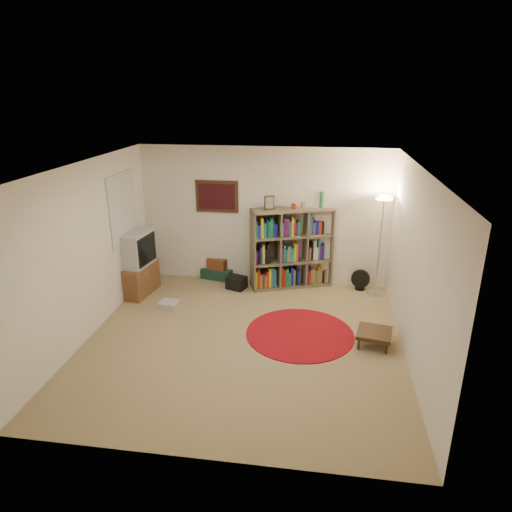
{
  "coord_description": "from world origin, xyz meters",
  "views": [
    {
      "loc": [
        1.02,
        -5.65,
        3.43
      ],
      "look_at": [
        0.1,
        0.6,
        1.1
      ],
      "focal_mm": 32.0,
      "sensor_mm": 36.0,
      "label": 1
    }
  ],
  "objects_px": {
    "suitcase": "(218,273)",
    "tv_stand": "(134,264)",
    "bookshelf": "(290,249)",
    "side_table": "(374,333)",
    "floor_fan": "(360,280)",
    "floor_lamp": "(383,213)"
  },
  "relations": [
    {
      "from": "suitcase",
      "to": "tv_stand",
      "type": "bearing_deg",
      "value": -131.44
    },
    {
      "from": "side_table",
      "to": "floor_lamp",
      "type": "bearing_deg",
      "value": 83.84
    },
    {
      "from": "tv_stand",
      "to": "side_table",
      "type": "distance_m",
      "value": 4.2
    },
    {
      "from": "tv_stand",
      "to": "bookshelf",
      "type": "bearing_deg",
      "value": 23.73
    },
    {
      "from": "suitcase",
      "to": "side_table",
      "type": "xyz_separation_m",
      "value": [
        2.73,
        -2.09,
        0.09
      ]
    },
    {
      "from": "bookshelf",
      "to": "suitcase",
      "type": "height_order",
      "value": "bookshelf"
    },
    {
      "from": "floor_lamp",
      "to": "suitcase",
      "type": "relative_size",
      "value": 2.73
    },
    {
      "from": "suitcase",
      "to": "side_table",
      "type": "distance_m",
      "value": 3.44
    },
    {
      "from": "tv_stand",
      "to": "suitcase",
      "type": "xyz_separation_m",
      "value": [
        1.28,
        0.9,
        -0.45
      ]
    },
    {
      "from": "floor_fan",
      "to": "floor_lamp",
      "type": "bearing_deg",
      "value": -24.43
    },
    {
      "from": "floor_fan",
      "to": "side_table",
      "type": "bearing_deg",
      "value": -79.35
    },
    {
      "from": "floor_lamp",
      "to": "floor_fan",
      "type": "relative_size",
      "value": 4.69
    },
    {
      "from": "bookshelf",
      "to": "floor_lamp",
      "type": "xyz_separation_m",
      "value": [
        1.54,
        -0.19,
        0.78
      ]
    },
    {
      "from": "floor_fan",
      "to": "side_table",
      "type": "distance_m",
      "value": 1.9
    },
    {
      "from": "bookshelf",
      "to": "tv_stand",
      "type": "bearing_deg",
      "value": 175.17
    },
    {
      "from": "floor_fan",
      "to": "suitcase",
      "type": "relative_size",
      "value": 0.58
    },
    {
      "from": "tv_stand",
      "to": "side_table",
      "type": "xyz_separation_m",
      "value": [
        4.01,
        -1.2,
        -0.37
      ]
    },
    {
      "from": "floor_fan",
      "to": "suitcase",
      "type": "height_order",
      "value": "floor_fan"
    },
    {
      "from": "floor_fan",
      "to": "tv_stand",
      "type": "relative_size",
      "value": 0.34
    },
    {
      "from": "bookshelf",
      "to": "floor_lamp",
      "type": "bearing_deg",
      "value": -27.24
    },
    {
      "from": "bookshelf",
      "to": "side_table",
      "type": "height_order",
      "value": "bookshelf"
    },
    {
      "from": "floor_fan",
      "to": "tv_stand",
      "type": "bearing_deg",
      "value": -161.28
    }
  ]
}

